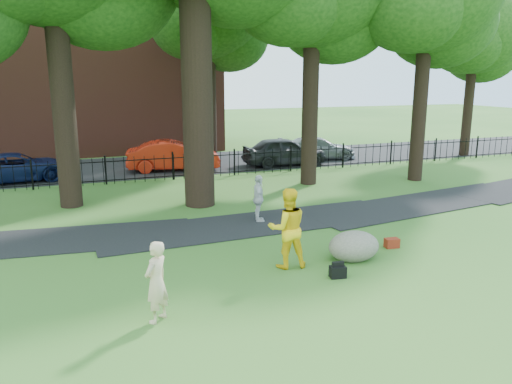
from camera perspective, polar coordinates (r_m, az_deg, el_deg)
name	(u,v)px	position (r m, az deg, el deg)	size (l,w,h in m)	color
ground	(271,271)	(12.46, 1.71, -9.05)	(120.00, 120.00, 0.00)	#2E6021
footpath	(254,224)	(16.23, -0.25, -3.72)	(36.00, 2.60, 0.03)	black
street	(159,166)	(27.43, -11.07, 2.98)	(80.00, 7.00, 0.02)	black
iron_fence	(173,167)	(23.45, -9.47, 2.85)	(44.00, 0.04, 1.20)	black
brick_building	(69,55)	(34.70, -20.60, 14.43)	(18.00, 8.00, 12.00)	brown
woman	(156,282)	(9.97, -11.32, -10.03)	(0.60, 0.39, 1.64)	beige
man	(287,228)	(12.43, 3.62, -4.15)	(0.99, 0.77, 2.03)	yellow
pedestrian	(259,199)	(16.31, 0.29, -0.78)	(0.92, 0.38, 1.57)	silver
boulder	(354,244)	(13.37, 11.12, -5.87)	(1.39, 1.04, 0.81)	slate
backpack	(338,272)	(12.20, 9.32, -9.00)	(0.38, 0.24, 0.28)	black
red_bag	(392,243)	(14.56, 15.25, -5.64)	(0.39, 0.24, 0.26)	maroon
red_sedan	(173,156)	(25.73, -9.44, 4.12)	(1.62, 4.64, 1.53)	red
navy_van	(17,167)	(25.20, -25.62, 2.56)	(2.17, 4.70, 1.31)	#0E1947
grey_car	(284,151)	(26.98, 3.24, 4.68)	(1.81, 4.49, 1.53)	black
silver_car	(318,148)	(29.11, 7.06, 4.98)	(1.80, 4.43, 1.29)	gray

